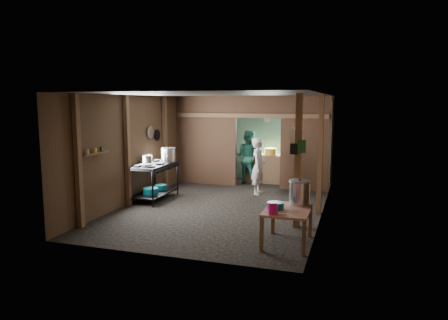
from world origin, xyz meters
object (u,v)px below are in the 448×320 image
(stove_pot_large, at_px, (168,155))
(stock_pot, at_px, (299,193))
(cook, at_px, (258,166))
(pink_bucket, at_px, (273,208))
(yellow_tub, at_px, (270,152))
(gas_range, at_px, (154,182))
(prep_table, at_px, (287,227))

(stove_pot_large, height_order, stock_pot, stove_pot_large)
(stove_pot_large, bearing_deg, cook, 22.43)
(pink_bucket, relative_size, cook, 0.13)
(yellow_tub, bearing_deg, gas_range, -127.53)
(prep_table, xyz_separation_m, cook, (-1.36, 3.65, 0.44))
(cook, bearing_deg, gas_range, 120.29)
(stock_pot, relative_size, yellow_tub, 1.25)
(prep_table, bearing_deg, cook, 110.39)
(stock_pot, bearing_deg, prep_table, -109.84)
(gas_range, relative_size, stove_pot_large, 4.11)
(stock_pot, relative_size, pink_bucket, 2.32)
(yellow_tub, bearing_deg, pink_bucket, -78.14)
(gas_range, relative_size, yellow_tub, 4.23)
(yellow_tub, xyz_separation_m, cook, (0.01, -1.63, -0.20))
(pink_bucket, bearing_deg, yellow_tub, 101.86)
(stove_pot_large, height_order, yellow_tub, stove_pot_large)
(stove_pot_large, distance_m, cook, 2.38)
(stove_pot_large, bearing_deg, prep_table, -37.88)
(pink_bucket, distance_m, yellow_tub, 5.80)
(stove_pot_large, relative_size, pink_bucket, 1.91)
(gas_range, relative_size, pink_bucket, 7.84)
(stove_pot_large, xyz_separation_m, cook, (2.18, 0.90, -0.32))
(yellow_tub, relative_size, cook, 0.24)
(yellow_tub, bearing_deg, stock_pot, -72.79)
(gas_range, height_order, pink_bucket, gas_range)
(prep_table, height_order, pink_bucket, pink_bucket)
(stock_pot, height_order, pink_bucket, stock_pot)
(gas_range, height_order, prep_table, gas_range)
(stove_pot_large, relative_size, stock_pot, 0.82)
(cook, bearing_deg, stock_pot, -156.02)
(prep_table, relative_size, yellow_tub, 2.89)
(prep_table, height_order, yellow_tub, yellow_tub)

